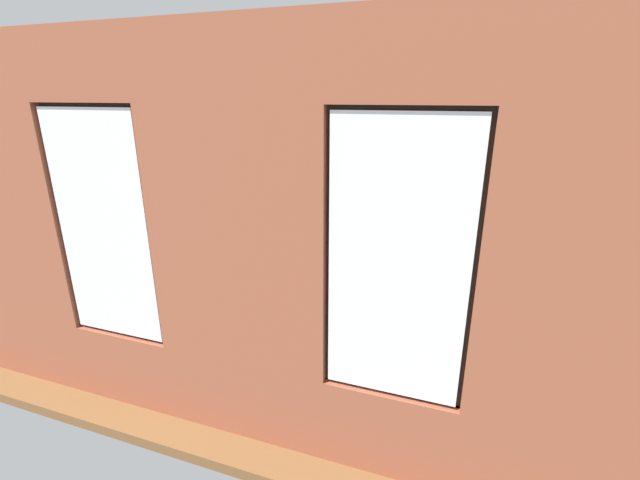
# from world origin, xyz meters

# --- Properties ---
(ground_plane) EXTENTS (6.90, 5.59, 0.10)m
(ground_plane) POSITION_xyz_m (0.00, 0.00, -0.05)
(ground_plane) COLOR brown
(brick_wall_with_windows) EXTENTS (6.30, 0.30, 3.15)m
(brick_wall_with_windows) POSITION_xyz_m (0.00, 2.42, 1.55)
(brick_wall_with_windows) COLOR #9E5138
(brick_wall_with_windows) RESTS_ON ground_plane
(white_wall_right) EXTENTS (0.10, 4.59, 3.15)m
(white_wall_right) POSITION_xyz_m (3.10, 0.20, 1.57)
(white_wall_right) COLOR silver
(white_wall_right) RESTS_ON ground_plane
(couch_by_window) EXTENTS (1.79, 0.87, 0.80)m
(couch_by_window) POSITION_xyz_m (0.19, 1.77, 0.33)
(couch_by_window) COLOR black
(couch_by_window) RESTS_ON ground_plane
(couch_left) EXTENTS (0.91, 2.10, 0.80)m
(couch_left) POSITION_xyz_m (-2.45, 0.54, 0.33)
(couch_left) COLOR black
(couch_left) RESTS_ON ground_plane
(coffee_table) EXTENTS (1.22, 0.72, 0.41)m
(coffee_table) POSITION_xyz_m (0.22, 0.21, 0.35)
(coffee_table) COLOR tan
(coffee_table) RESTS_ON ground_plane
(cup_ceramic) EXTENTS (0.07, 0.07, 0.09)m
(cup_ceramic) POSITION_xyz_m (-0.12, 0.08, 0.45)
(cup_ceramic) COLOR silver
(cup_ceramic) RESTS_ON coffee_table
(candle_jar) EXTENTS (0.08, 0.08, 0.10)m
(candle_jar) POSITION_xyz_m (0.37, 0.12, 0.46)
(candle_jar) COLOR #B7333D
(candle_jar) RESTS_ON coffee_table
(table_plant_small) EXTENTS (0.11, 0.11, 0.17)m
(table_plant_small) POSITION_xyz_m (0.12, 0.32, 0.50)
(table_plant_small) COLOR beige
(table_plant_small) RESTS_ON coffee_table
(remote_gray) EXTENTS (0.08, 0.18, 0.02)m
(remote_gray) POSITION_xyz_m (0.22, 0.21, 0.42)
(remote_gray) COLOR #59595B
(remote_gray) RESTS_ON coffee_table
(remote_black) EXTENTS (0.18, 0.11, 0.02)m
(remote_black) POSITION_xyz_m (0.58, 0.32, 0.42)
(remote_black) COLOR black
(remote_black) RESTS_ON coffee_table
(media_console) EXTENTS (1.03, 0.42, 0.50)m
(media_console) POSITION_xyz_m (2.80, -0.41, 0.25)
(media_console) COLOR black
(media_console) RESTS_ON ground_plane
(tv_flatscreen) EXTENTS (1.05, 0.20, 0.71)m
(tv_flatscreen) POSITION_xyz_m (2.80, -0.41, 0.86)
(tv_flatscreen) COLOR black
(tv_flatscreen) RESTS_ON media_console
(papasan_chair) EXTENTS (1.05, 1.05, 0.67)m
(papasan_chair) POSITION_xyz_m (1.00, -1.53, 0.43)
(papasan_chair) COLOR olive
(papasan_chair) RESTS_ON ground_plane
(potted_plant_between_couches) EXTENTS (0.55, 0.55, 0.71)m
(potted_plant_between_couches) POSITION_xyz_m (-1.15, 1.72, 0.48)
(potted_plant_between_couches) COLOR brown
(potted_plant_between_couches) RESTS_ON ground_plane
(potted_plant_foreground_right) EXTENTS (1.02, 1.05, 1.53)m
(potted_plant_foreground_right) POSITION_xyz_m (2.51, -1.75, 0.87)
(potted_plant_foreground_right) COLOR beige
(potted_plant_foreground_right) RESTS_ON ground_plane
(potted_plant_mid_room_small) EXTENTS (0.27, 0.27, 0.39)m
(potted_plant_mid_room_small) POSITION_xyz_m (-1.05, -0.55, 0.24)
(potted_plant_mid_room_small) COLOR beige
(potted_plant_mid_room_small) RESTS_ON ground_plane
(potted_plant_near_tv) EXTENTS (0.95, 0.79, 1.21)m
(potted_plant_near_tv) POSITION_xyz_m (2.25, 0.54, 0.67)
(potted_plant_near_tv) COLOR beige
(potted_plant_near_tv) RESTS_ON ground_plane
(potted_plant_beside_window_right) EXTENTS (0.84, 0.93, 1.35)m
(potted_plant_beside_window_right) POSITION_xyz_m (2.05, 1.87, 0.61)
(potted_plant_beside_window_right) COLOR #47423D
(potted_plant_beside_window_right) RESTS_ON ground_plane
(potted_plant_corner_near_left) EXTENTS (0.93, 0.80, 1.38)m
(potted_plant_corner_near_left) POSITION_xyz_m (-2.60, -1.80, 0.68)
(potted_plant_corner_near_left) COLOR gray
(potted_plant_corner_near_left) RESTS_ON ground_plane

